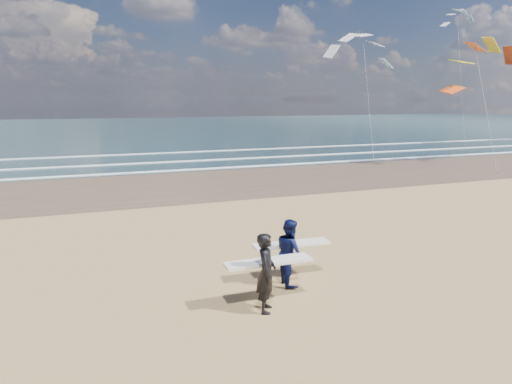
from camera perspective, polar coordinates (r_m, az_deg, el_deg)
name	(u,v)px	position (r m, az deg, el deg)	size (l,w,h in m)	color
wet_sand_strip	(425,167)	(36.83, 20.41, 2.93)	(220.00, 12.00, 0.01)	brown
ocean	(222,127)	(85.04, -4.28, 8.07)	(220.00, 100.00, 0.02)	#182F36
foam_breakers	(352,152)	(44.85, 11.95, 4.87)	(220.00, 11.70, 0.05)	white
surfer_near	(266,271)	(11.07, 1.32, -9.89)	(2.21, 1.05, 1.95)	black
surfer_far	(290,251)	(12.65, 4.29, -7.43)	(2.23, 1.17, 1.85)	#0B113E
kite_0	(481,83)	(38.18, 26.36, 12.07)	(7.20, 4.89, 10.29)	slate
kite_1	(366,76)	(42.49, 13.64, 13.89)	(6.88, 4.86, 12.00)	slate
kite_5	(460,71)	(58.63, 24.19, 13.62)	(4.49, 4.59, 16.02)	slate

